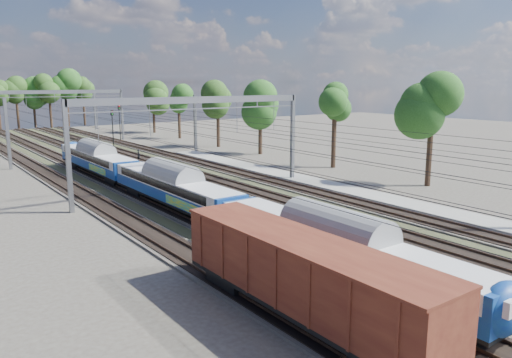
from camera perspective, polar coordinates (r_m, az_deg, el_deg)
track_bed at (r=60.25m, az=-13.71°, el=0.96°), size 21.00×130.00×0.34m
platform at (r=46.70m, az=12.51°, el=-1.78°), size 3.00×70.00×0.30m
catenary at (r=66.80m, az=-16.24°, el=7.24°), size 25.65×130.00×9.00m
tree_belt at (r=112.02m, az=-21.26°, el=8.96°), size 39.19×98.55×11.59m
emu_train at (r=40.70m, az=-9.29°, el=-0.48°), size 2.64×55.89×3.86m
freight_boxcar at (r=21.62m, az=5.22°, el=-10.82°), size 2.95×14.26×3.68m
worker at (r=68.14m, az=-13.26°, el=2.69°), size 0.44×0.60×1.55m
signal_near at (r=77.34m, az=-16.07°, el=5.86°), size 0.42×0.38×6.21m
signal_far at (r=92.16m, az=-15.33°, el=6.71°), size 0.44×0.40×6.33m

